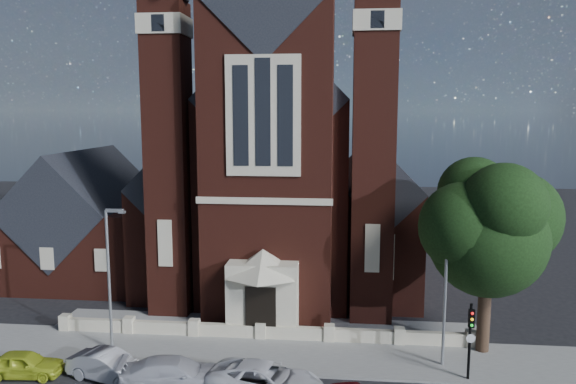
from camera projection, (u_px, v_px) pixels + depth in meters
name	position (u px, v px, depth m)	size (l,w,h in m)	color
ground	(278.00, 293.00, 41.29)	(120.00, 120.00, 0.00)	black
pavement_strip	(256.00, 354.00, 30.95)	(60.00, 5.00, 0.12)	slate
forecourt_paving	(266.00, 326.00, 34.89)	(26.00, 3.00, 0.14)	slate
forecourt_wall	(261.00, 339.00, 32.92)	(24.00, 0.40, 0.90)	#BEB297
church	(289.00, 171.00, 47.93)	(20.01, 34.90, 29.20)	#461B12
parish_hall	(86.00, 227.00, 45.27)	(12.00, 12.20, 10.24)	#461B12
street_tree	(492.00, 231.00, 29.87)	(6.40, 6.60, 10.70)	black
street_lamp_left	(110.00, 272.00, 30.59)	(1.16, 0.22, 8.09)	gray
street_lamp_right	(447.00, 282.00, 28.79)	(1.16, 0.22, 8.09)	gray
traffic_signal	(470.00, 332.00, 27.43)	(0.28, 0.42, 4.00)	black
car_lime_van	(24.00, 364.00, 28.25)	(1.55, 3.86, 1.32)	#B3C327
car_silver_a	(109.00, 366.00, 27.91)	(1.51, 4.33, 1.43)	#A1A3A9
car_silver_b	(175.00, 374.00, 26.92)	(2.16, 5.32, 1.54)	silver
car_white_suv	(266.00, 380.00, 26.32)	(2.55, 5.53, 1.54)	white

